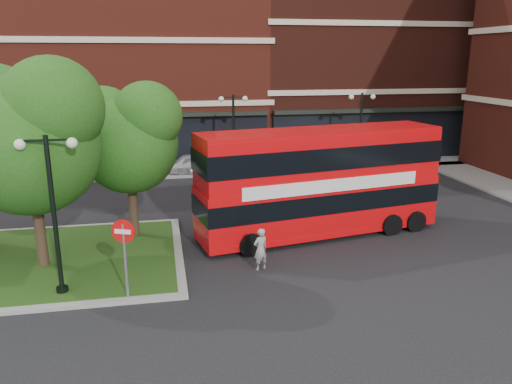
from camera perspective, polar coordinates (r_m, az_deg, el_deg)
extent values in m
plane|color=black|center=(16.52, -1.90, -10.41)|extent=(120.00, 120.00, 0.00)
cube|color=slate|center=(32.09, -6.59, 2.38)|extent=(44.00, 3.00, 0.12)
cube|color=maroon|center=(39.13, -19.98, 14.15)|extent=(26.00, 12.00, 14.00)
cube|color=#471911|center=(42.02, 12.35, 16.07)|extent=(18.00, 12.00, 16.00)
cube|color=gray|center=(19.91, -26.99, -7.37)|extent=(12.60, 7.60, 0.12)
cube|color=#19380F|center=(19.91, -27.00, -7.33)|extent=(12.00, 7.00, 0.15)
cylinder|color=#2D2116|center=(18.46, -23.64, -2.41)|extent=(0.36, 0.36, 3.92)
sphere|color=#1E4A12|center=(17.94, -24.44, 4.86)|extent=(4.60, 4.60, 4.60)
sphere|color=#1E4A12|center=(17.14, -22.22, 8.94)|extent=(3.22, 3.22, 3.22)
cylinder|color=#2D2116|center=(20.48, -13.92, -0.55)|extent=(0.36, 0.36, 3.47)
sphere|color=#1E4A12|center=(20.02, -14.30, 5.27)|extent=(3.80, 3.80, 3.80)
sphere|color=#1E4A12|center=(20.55, -17.04, 7.59)|extent=(2.85, 2.85, 2.85)
sphere|color=#1E4A12|center=(19.46, -12.32, 8.44)|extent=(2.66, 2.66, 2.66)
cylinder|color=black|center=(15.95, -22.04, -2.87)|extent=(0.14, 0.14, 5.00)
cylinder|color=black|center=(16.78, -21.23, -10.52)|extent=(0.36, 0.36, 0.30)
cube|color=black|center=(15.42, -22.90, 5.47)|extent=(1.40, 0.06, 0.06)
sphere|color=#F2EACC|center=(15.60, -25.38, 4.92)|extent=(0.32, 0.32, 0.32)
sphere|color=#F2EACC|center=(15.31, -20.30, 5.28)|extent=(0.32, 0.32, 0.32)
cylinder|color=black|center=(29.89, -2.58, 6.28)|extent=(0.14, 0.14, 5.00)
cylinder|color=black|center=(30.35, -2.52, 1.89)|extent=(0.36, 0.36, 0.30)
cube|color=black|center=(29.62, -2.63, 10.77)|extent=(1.40, 0.06, 0.06)
sphere|color=#F2EACC|center=(29.53, -4.00, 10.55)|extent=(0.32, 0.32, 0.32)
sphere|color=#F2EACC|center=(29.74, -1.27, 10.61)|extent=(0.32, 0.32, 0.32)
cylinder|color=black|center=(32.04, 11.82, 6.58)|extent=(0.14, 0.14, 5.00)
cylinder|color=black|center=(32.46, 11.59, 2.48)|extent=(0.36, 0.36, 0.30)
cube|color=black|center=(31.78, 12.05, 10.77)|extent=(1.40, 0.06, 0.06)
sphere|color=#F2EACC|center=(31.53, 10.84, 10.61)|extent=(0.32, 0.32, 0.32)
sphere|color=#F2EACC|center=(32.07, 13.21, 10.56)|extent=(0.32, 0.32, 0.32)
cube|color=red|center=(20.56, 7.22, -1.21)|extent=(10.30, 4.07, 1.92)
cube|color=red|center=(20.11, 7.40, 4.04)|extent=(10.19, 4.03, 1.92)
cube|color=black|center=(20.09, 7.41, 4.31)|extent=(10.30, 4.07, 0.87)
cube|color=silver|center=(19.32, 8.96, 0.74)|extent=(7.42, 1.40, 0.50)
imported|color=gray|center=(17.25, 0.52, -6.55)|extent=(0.64, 0.55, 1.49)
imported|color=#B0B2B7|center=(31.48, -6.53, 3.23)|extent=(3.86, 1.62, 1.30)
imported|color=silver|center=(32.87, 6.60, 3.93)|extent=(4.63, 1.67, 1.52)
cylinder|color=slate|center=(15.45, -14.68, -7.86)|extent=(0.09, 0.09, 2.44)
cylinder|color=red|center=(15.09, -14.94, -4.36)|extent=(0.68, 0.31, 0.71)
cube|color=white|center=(15.09, -14.94, -4.36)|extent=(0.48, 0.22, 0.13)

